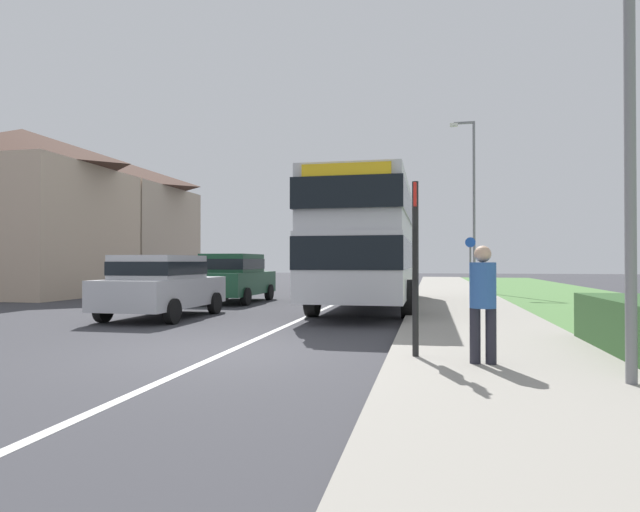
{
  "coord_description": "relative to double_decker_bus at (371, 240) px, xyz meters",
  "views": [
    {
      "loc": [
        3.2,
        -8.08,
        1.46
      ],
      "look_at": [
        0.55,
        4.64,
        1.6
      ],
      "focal_mm": 29.69,
      "sensor_mm": 36.0,
      "label": 1
    }
  ],
  "objects": [
    {
      "name": "double_decker_bus",
      "position": [
        0.0,
        0.0,
        0.0
      ],
      "size": [
        2.8,
        10.13,
        3.7
      ],
      "color": "#BCBCC1",
      "rests_on": "ground_plane"
    },
    {
      "name": "street_lamp_near",
      "position": [
        3.87,
        -10.14,
        1.86
      ],
      "size": [
        1.14,
        0.2,
        6.91
      ],
      "color": "slate",
      "rests_on": "ground_plane"
    },
    {
      "name": "ground_plane",
      "position": [
        -1.38,
        -8.44,
        -2.14
      ],
      "size": [
        120.0,
        120.0,
        0.0
      ],
      "primitive_type": "plane",
      "color": "#38383D"
    },
    {
      "name": "bus_stop_sign",
      "position": [
        1.62,
        -8.89,
        -0.6
      ],
      "size": [
        0.09,
        0.52,
        2.6
      ],
      "color": "black",
      "rests_on": "ground_plane"
    },
    {
      "name": "pedestrian_at_stop",
      "position": [
        2.5,
        -9.29,
        -1.17
      ],
      "size": [
        0.34,
        0.34,
        1.67
      ],
      "color": "#23232D",
      "rests_on": "ground_plane"
    },
    {
      "name": "cycle_route_sign",
      "position": [
        3.54,
        7.23,
        -0.71
      ],
      "size": [
        0.44,
        0.08,
        2.52
      ],
      "color": "slate",
      "rests_on": "ground_plane"
    },
    {
      "name": "parked_car_silver",
      "position": [
        -4.99,
        -3.96,
        -1.25
      ],
      "size": [
        2.0,
        4.01,
        1.62
      ],
      "color": "#B7B7BC",
      "rests_on": "ground_plane"
    },
    {
      "name": "house_terrace_far_side",
      "position": [
        -15.42,
        6.5,
        1.46
      ],
      "size": [
        7.39,
        13.38,
        7.2
      ],
      "color": "#C1A88E",
      "rests_on": "ground_plane"
    },
    {
      "name": "parked_car_dark_green",
      "position": [
        -5.06,
        1.38,
        -1.2
      ],
      "size": [
        1.98,
        4.18,
        1.73
      ],
      "color": "#19472D",
      "rests_on": "ground_plane"
    },
    {
      "name": "pavement_near_side",
      "position": [
        2.82,
        -2.44,
        -2.08
      ],
      "size": [
        3.2,
        68.0,
        0.12
      ],
      "primitive_type": "cube",
      "color": "gray",
      "rests_on": "ground_plane"
    },
    {
      "name": "lane_marking_centre",
      "position": [
        -1.38,
        -0.44,
        -2.14
      ],
      "size": [
        0.14,
        60.0,
        0.01
      ],
      "primitive_type": "cube",
      "color": "silver",
      "rests_on": "ground_plane"
    },
    {
      "name": "street_lamp_mid",
      "position": [
        3.73,
        8.78,
        2.39
      ],
      "size": [
        1.14,
        0.2,
        7.96
      ],
      "color": "slate",
      "rests_on": "ground_plane"
    }
  ]
}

